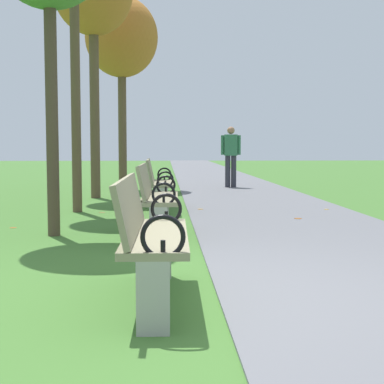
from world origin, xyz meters
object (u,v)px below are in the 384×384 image
at_px(park_bench_1, 149,235).
at_px(park_bench_2, 156,198).
at_px(park_bench_3, 158,183).
at_px(tree_4, 122,39).
at_px(pedestrian_walking, 231,153).

relative_size(park_bench_1, park_bench_2, 1.00).
xyz_separation_m(park_bench_3, tree_4, (-0.99, 5.24, 3.41)).
distance_m(park_bench_3, tree_4, 6.33).
bearing_deg(park_bench_1, park_bench_3, 90.00).
distance_m(park_bench_1, park_bench_3, 5.86).
distance_m(park_bench_2, park_bench_3, 2.86).
distance_m(park_bench_3, pedestrian_walking, 5.70).
bearing_deg(park_bench_2, park_bench_3, 90.00).
relative_size(tree_4, pedestrian_walking, 3.07).
height_order(park_bench_1, park_bench_3, same).
xyz_separation_m(park_bench_2, pedestrian_walking, (1.88, 8.23, 0.44)).
bearing_deg(tree_4, park_bench_1, -84.88).
relative_size(park_bench_3, tree_4, 0.32).
bearing_deg(park_bench_3, tree_4, 100.74).
height_order(park_bench_1, tree_4, tree_4).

